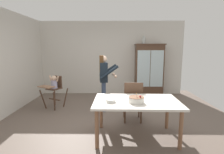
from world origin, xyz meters
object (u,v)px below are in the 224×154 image
Objects in this scene: dining_chair_far_side at (133,99)px; dining_table at (136,105)px; ceramic_vase at (144,40)px; high_chair_with_toddler at (54,86)px; adult_person at (104,76)px; serving_bowl at (111,101)px; china_cabinet at (149,70)px; birthday_cake at (136,100)px.

dining_table is at bearing 89.52° from dining_chair_far_side.
dining_table is at bearing -101.07° from ceramic_vase.
ceramic_vase reaches higher than dining_table.
adult_person reaches higher than high_chair_with_toddler.
dining_chair_far_side reaches higher than serving_bowl.
china_cabinet is 2.58m from dining_chair_far_side.
high_chair_with_toddler is 0.99× the size of dining_chair_far_side.
china_cabinet is 1.22× the size of adult_person.
ceramic_vase reaches higher than china_cabinet.
china_cabinet is at bearing 75.33° from birthday_cake.
dining_chair_far_side is (0.72, -0.77, -0.41)m from adult_person.
china_cabinet is 1.97× the size of high_chair_with_toddler.
dining_chair_far_side is (0.01, 0.72, -0.10)m from dining_table.
dining_chair_far_side is at bearing 59.03° from serving_bowl.
china_cabinet is at bearing -108.49° from dining_chair_far_side.
dining_chair_far_side is (0.49, 0.82, -0.21)m from serving_bowl.
ceramic_vase is at bearing 71.31° from serving_bowl.
ceramic_vase is 1.50× the size of serving_bowl.
china_cabinet reaches higher than birthday_cake.
birthday_cake is at bearing -3.35° from serving_bowl.
high_chair_with_toddler is (-2.99, -1.44, -0.29)m from china_cabinet.
high_chair_with_toddler reaches higher than serving_bowl.
adult_person is at bearing -46.71° from dining_chair_far_side.
china_cabinet reaches higher than dining_chair_far_side.
dining_chair_far_side is at bearing 3.46° from high_chair_with_toddler.
china_cabinet reaches higher than dining_table.
high_chair_with_toddler is 2.45m from serving_bowl.
high_chair_with_toddler reaches higher than dining_table.
high_chair_with_toddler is 1.50m from adult_person.
serving_bowl is (-0.48, -0.11, 0.11)m from dining_table.
dining_table is 0.72m from dining_chair_far_side.
china_cabinet is 6.69× the size of birthday_cake.
adult_person is at bearing 115.40° from dining_table.
china_cabinet is 3.37m from birthday_cake.
adult_person is (1.45, -0.20, 0.31)m from high_chair_with_toddler.
high_chair_with_toddler is at bearing 139.62° from birthday_cake.
dining_table is (-0.84, -3.13, -0.29)m from china_cabinet.
birthday_cake reaches higher than serving_bowl.
ceramic_vase is at bearing 179.06° from china_cabinet.
adult_person is at bearing -128.77° from ceramic_vase.
birthday_cake is 0.29× the size of dining_chair_far_side.
serving_bowl reaches higher than dining_table.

